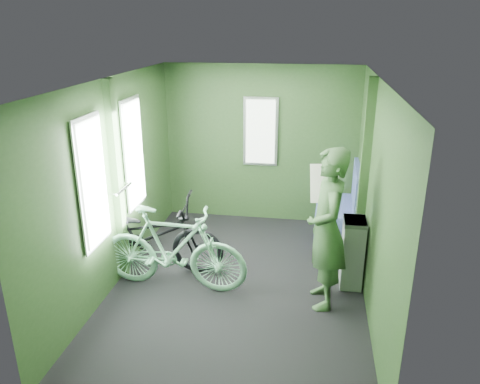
# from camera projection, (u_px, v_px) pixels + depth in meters

# --- Properties ---
(room) EXTENTS (4.00, 4.02, 2.31)m
(room) POSITION_uv_depth(u_px,v_px,m) (236.00, 164.00, 4.91)
(room) COLOR black
(room) RESTS_ON ground
(bicycle_black) EXTENTS (1.83, 0.80, 1.03)m
(bicycle_black) POSITION_uv_depth(u_px,v_px,m) (150.00, 270.00, 5.68)
(bicycle_black) COLOR black
(bicycle_black) RESTS_ON ground
(bicycle_mint) EXTENTS (1.70, 0.66, 1.05)m
(bicycle_mint) POSITION_uv_depth(u_px,v_px,m) (175.00, 289.00, 5.29)
(bicycle_mint) COLOR #7AC598
(bicycle_mint) RESTS_ON ground
(passenger) EXTENTS (0.50, 0.76, 1.71)m
(passenger) POSITION_uv_depth(u_px,v_px,m) (327.00, 229.00, 4.75)
(passenger) COLOR #365830
(passenger) RESTS_ON ground
(waste_box) EXTENTS (0.24, 0.33, 0.81)m
(waste_box) POSITION_uv_depth(u_px,v_px,m) (352.00, 253.00, 5.25)
(waste_box) COLOR gray
(waste_box) RESTS_ON ground
(bench_seat) EXTENTS (0.58, 1.00, 1.04)m
(bench_seat) POSITION_uv_depth(u_px,v_px,m) (338.00, 217.00, 6.43)
(bench_seat) COLOR navy
(bench_seat) RESTS_ON ground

